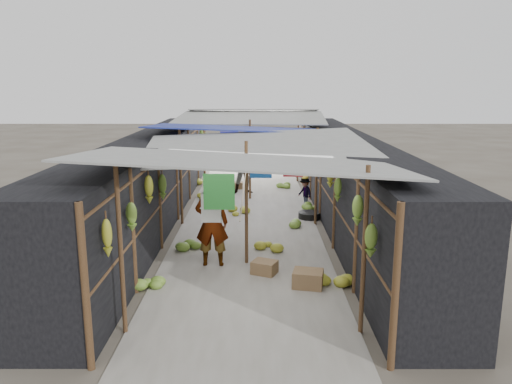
{
  "coord_description": "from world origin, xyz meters",
  "views": [
    {
      "loc": [
        0.2,
        -7.0,
        3.74
      ],
      "look_at": [
        0.2,
        4.37,
        1.25
      ],
      "focal_mm": 35.0,
      "sensor_mm": 36.0,
      "label": 1
    }
  ],
  "objects_px": {
    "shopper_blue": "(245,168)",
    "vendor_seated": "(305,192)",
    "black_basin": "(309,215)",
    "vendor_elderly": "(212,223)",
    "crate_near": "(264,268)"
  },
  "relations": [
    {
      "from": "black_basin",
      "to": "vendor_seated",
      "type": "bearing_deg",
      "value": 90.0
    },
    {
      "from": "black_basin",
      "to": "shopper_blue",
      "type": "relative_size",
      "value": 0.35
    },
    {
      "from": "crate_near",
      "to": "vendor_seated",
      "type": "distance_m",
      "value": 5.73
    },
    {
      "from": "crate_near",
      "to": "shopper_blue",
      "type": "relative_size",
      "value": 0.26
    },
    {
      "from": "vendor_elderly",
      "to": "crate_near",
      "type": "bearing_deg",
      "value": 156.14
    },
    {
      "from": "vendor_elderly",
      "to": "vendor_seated",
      "type": "relative_size",
      "value": 2.04
    },
    {
      "from": "black_basin",
      "to": "vendor_elderly",
      "type": "relative_size",
      "value": 0.34
    },
    {
      "from": "vendor_elderly",
      "to": "shopper_blue",
      "type": "height_order",
      "value": "vendor_elderly"
    },
    {
      "from": "crate_near",
      "to": "vendor_elderly",
      "type": "distance_m",
      "value": 1.43
    },
    {
      "from": "black_basin",
      "to": "vendor_elderly",
      "type": "bearing_deg",
      "value": -123.17
    },
    {
      "from": "crate_near",
      "to": "shopper_blue",
      "type": "height_order",
      "value": "shopper_blue"
    },
    {
      "from": "crate_near",
      "to": "vendor_elderly",
      "type": "height_order",
      "value": "vendor_elderly"
    },
    {
      "from": "crate_near",
      "to": "black_basin",
      "type": "relative_size",
      "value": 0.74
    },
    {
      "from": "crate_near",
      "to": "vendor_elderly",
      "type": "relative_size",
      "value": 0.25
    },
    {
      "from": "shopper_blue",
      "to": "vendor_seated",
      "type": "relative_size",
      "value": 1.98
    }
  ]
}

